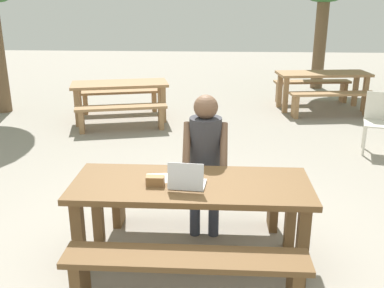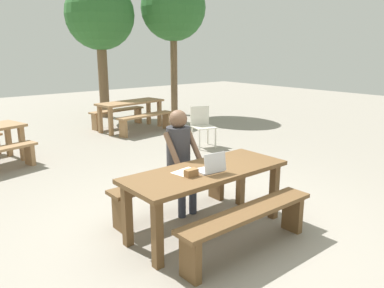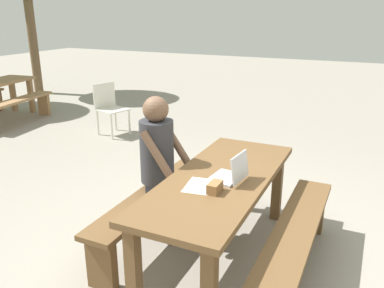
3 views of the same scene
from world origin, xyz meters
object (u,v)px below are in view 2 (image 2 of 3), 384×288
(small_pouch, at_px, (191,173))
(person_seated, at_px, (180,153))
(tree_rear, at_px, (173,9))
(plastic_chair, at_px, (202,125))
(tree_right, at_px, (100,16))
(picnic_table_front, at_px, (206,179))
(picnic_table_rear, at_px, (131,106))
(laptop, at_px, (211,167))

(small_pouch, height_order, person_seated, person_seated)
(person_seated, distance_m, tree_rear, 8.19)
(person_seated, distance_m, plastic_chair, 3.48)
(small_pouch, distance_m, tree_right, 8.67)
(picnic_table_front, relative_size, picnic_table_rear, 1.05)
(small_pouch, xyz_separation_m, picnic_table_rear, (2.60, 5.63, -0.17))
(picnic_table_front, relative_size, plastic_chair, 2.26)
(laptop, distance_m, plastic_chair, 4.09)
(plastic_chair, bearing_deg, tree_rear, 76.90)
(small_pouch, bearing_deg, picnic_table_rear, 65.22)
(person_seated, xyz_separation_m, tree_right, (2.59, 7.15, 2.21))
(person_seated, xyz_separation_m, picnic_table_rear, (2.21, 4.94, -0.18))
(picnic_table_front, distance_m, tree_rear, 8.76)
(tree_right, height_order, tree_rear, tree_rear)
(picnic_table_rear, bearing_deg, tree_right, 73.26)
(laptop, xyz_separation_m, person_seated, (0.13, 0.72, -0.01))
(laptop, xyz_separation_m, plastic_chair, (2.62, 3.13, -0.34))
(small_pouch, distance_m, tree_rear, 8.93)
(picnic_table_front, bearing_deg, small_pouch, -166.19)
(picnic_table_front, relative_size, person_seated, 1.46)
(person_seated, relative_size, picnic_table_rear, 0.72)
(small_pouch, xyz_separation_m, tree_right, (2.97, 7.84, 2.22))
(small_pouch, xyz_separation_m, plastic_chair, (2.88, 3.10, -0.32))
(picnic_table_front, bearing_deg, picnic_table_rear, 67.41)
(tree_right, bearing_deg, plastic_chair, -91.19)
(tree_rear, bearing_deg, picnic_table_front, -124.59)
(laptop, bearing_deg, picnic_table_front, -99.29)
(picnic_table_front, bearing_deg, laptop, -104.52)
(small_pouch, height_order, tree_right, tree_right)
(picnic_table_rear, bearing_deg, laptop, -119.56)
(small_pouch, distance_m, plastic_chair, 4.24)
(laptop, distance_m, picnic_table_rear, 6.13)
(picnic_table_front, xyz_separation_m, small_pouch, (-0.29, -0.07, 0.15))
(picnic_table_front, xyz_separation_m, picnic_table_rear, (2.31, 5.56, -0.02))
(laptop, bearing_deg, person_seated, -94.72)
(plastic_chair, relative_size, picnic_table_rear, 0.47)
(laptop, xyz_separation_m, tree_rear, (4.77, 6.98, 2.47))
(small_pouch, relative_size, tree_rear, 0.03)
(tree_right, bearing_deg, small_pouch, -110.78)
(tree_rear, bearing_deg, picnic_table_rear, -151.51)
(picnic_table_front, height_order, laptop, laptop)
(small_pouch, bearing_deg, picnic_table_front, 13.81)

